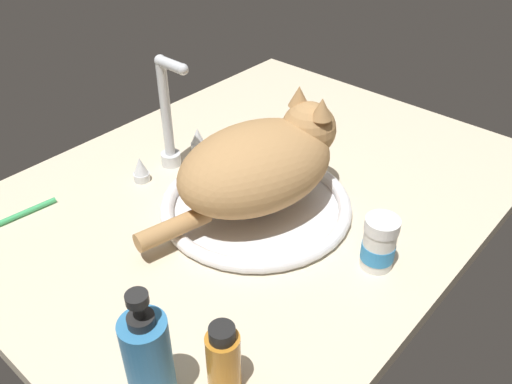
% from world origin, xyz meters
% --- Properties ---
extents(countertop, '(1.03, 0.79, 0.03)m').
position_xyz_m(countertop, '(0.00, 0.00, 0.01)').
color(countertop, beige).
rests_on(countertop, ground).
extents(sink_basin, '(0.35, 0.35, 0.02)m').
position_xyz_m(sink_basin, '(-0.05, -0.05, 0.04)').
color(sink_basin, white).
rests_on(sink_basin, countertop).
extents(faucet, '(0.19, 0.09, 0.24)m').
position_xyz_m(faucet, '(-0.05, 0.18, 0.12)').
color(faucet, silver).
rests_on(faucet, countertop).
extents(cat, '(0.40, 0.26, 0.18)m').
position_xyz_m(cat, '(-0.04, -0.05, 0.13)').
color(cat, tan).
rests_on(cat, sink_basin).
extents(amber_bottle, '(0.04, 0.04, 0.11)m').
position_xyz_m(amber_bottle, '(-0.35, -0.26, 0.08)').
color(amber_bottle, '#C67A23').
rests_on(amber_bottle, countertop).
extents(pill_bottle, '(0.05, 0.05, 0.09)m').
position_xyz_m(pill_bottle, '(-0.03, -0.29, 0.07)').
color(pill_bottle, white).
rests_on(pill_bottle, countertop).
extents(soap_pump_bottle, '(0.06, 0.06, 0.19)m').
position_xyz_m(soap_pump_bottle, '(-0.42, -0.20, 0.10)').
color(soap_pump_bottle, teal).
rests_on(soap_pump_bottle, countertop).
extents(toothbrush, '(0.18, 0.03, 0.02)m').
position_xyz_m(toothbrush, '(-0.38, 0.26, 0.04)').
color(toothbrush, '#3FB266').
rests_on(toothbrush, countertop).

